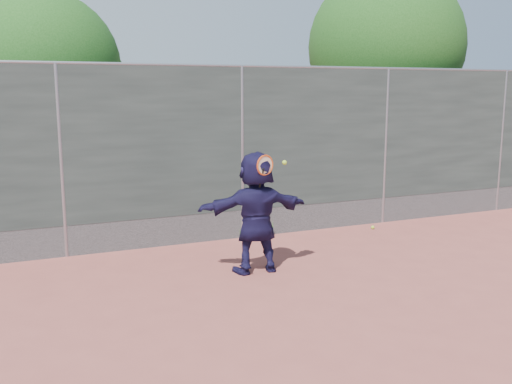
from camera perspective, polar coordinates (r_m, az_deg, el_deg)
name	(u,v)px	position (r m, az deg, el deg)	size (l,w,h in m)	color
ground	(348,304)	(7.25, 9.17, -11.02)	(80.00, 80.00, 0.00)	#9E4C42
player	(256,212)	(8.15, 0.00, -2.03)	(1.63, 0.52, 1.76)	#19153B
ball_ground	(373,227)	(11.03, 11.59, -3.48)	(0.07, 0.07, 0.07)	#A7D02E
fence	(242,149)	(9.94, -1.41, 4.30)	(20.00, 0.06, 3.03)	#38423D
swing_action	(267,166)	(7.89, 1.08, 2.59)	(0.52, 0.17, 0.51)	#C94312
tree_right	(391,51)	(14.18, 13.32, 13.53)	(3.78, 3.60, 5.39)	#382314
tree_left	(52,72)	(12.26, -19.73, 11.19)	(3.15, 3.00, 4.53)	#382314
weed_clump	(260,230)	(10.20, 0.41, -3.82)	(0.68, 0.07, 0.30)	#387226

